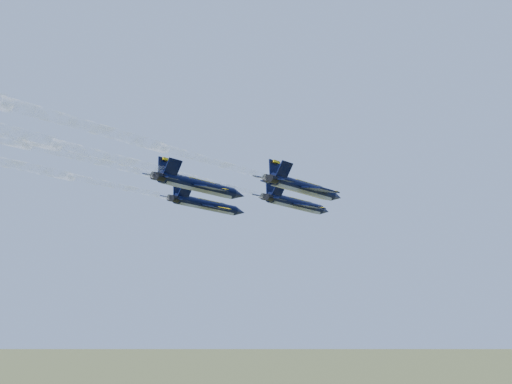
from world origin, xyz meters
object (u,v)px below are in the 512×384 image
Objects in this scene: jet_lead at (297,204)px; jet_slot at (200,186)px; jet_left at (208,205)px; jet_right at (305,188)px.

jet_slot is (-3.58, -22.25, 0.00)m from jet_lead.
jet_lead is at bearing 39.58° from jet_left.
jet_right is 16.02m from jet_slot.
jet_lead is at bearing 134.71° from jet_right.
jet_lead and jet_right have the same top height.
jet_slot is at bearing -130.61° from jet_right.
jet_right is (8.57, -11.82, 0.00)m from jet_lead.
jet_lead and jet_left have the same top height.
jet_lead is 14.60m from jet_right.
jet_lead is 16.10m from jet_left.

